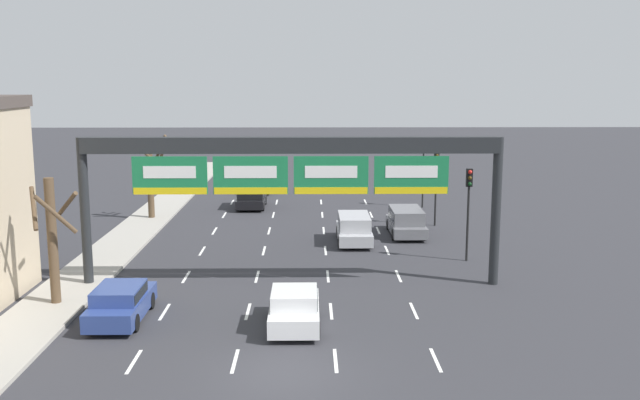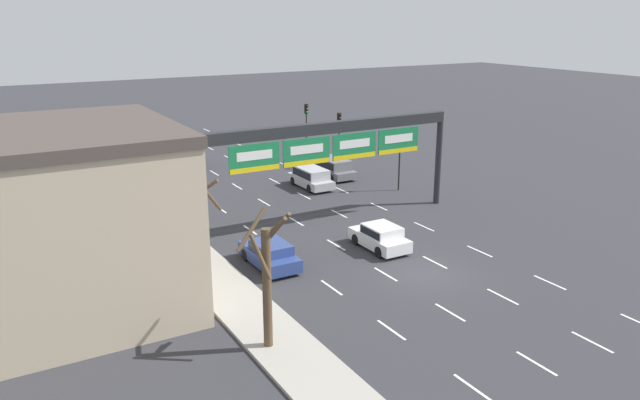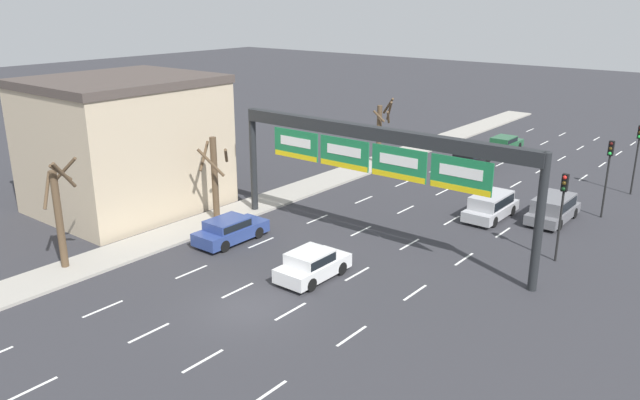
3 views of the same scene
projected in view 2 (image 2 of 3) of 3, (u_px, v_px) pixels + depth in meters
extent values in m
plane|color=#333338|center=(423.00, 275.00, 32.50)|extent=(220.00, 220.00, 0.00)
cube|color=#A8A399|center=(253.00, 316.00, 27.86)|extent=(2.80, 110.00, 0.15)
cube|color=white|center=(473.00, 388.00, 22.66)|extent=(0.12, 2.00, 0.01)
cube|color=white|center=(391.00, 330.00, 26.81)|extent=(0.12, 2.00, 0.01)
cube|color=white|center=(332.00, 288.00, 30.96)|extent=(0.12, 2.00, 0.01)
cube|color=white|center=(286.00, 255.00, 35.11)|extent=(0.12, 2.00, 0.01)
cube|color=white|center=(250.00, 230.00, 39.26)|extent=(0.12, 2.00, 0.01)
cube|color=white|center=(221.00, 209.00, 43.41)|extent=(0.12, 2.00, 0.01)
cube|color=white|center=(197.00, 192.00, 47.56)|extent=(0.12, 2.00, 0.01)
cube|color=white|center=(177.00, 178.00, 51.72)|extent=(0.12, 2.00, 0.01)
cube|color=white|center=(160.00, 166.00, 55.87)|extent=(0.12, 2.00, 0.01)
cube|color=white|center=(145.00, 155.00, 60.02)|extent=(0.12, 2.00, 0.01)
cube|color=white|center=(132.00, 146.00, 64.17)|extent=(0.12, 2.00, 0.01)
cube|color=white|center=(121.00, 138.00, 68.32)|extent=(0.12, 2.00, 0.01)
cube|color=white|center=(536.00, 363.00, 24.23)|extent=(0.12, 2.00, 0.01)
cube|color=white|center=(450.00, 312.00, 28.39)|extent=(0.12, 2.00, 0.01)
cube|color=white|center=(386.00, 274.00, 32.54)|extent=(0.12, 2.00, 0.01)
cube|color=white|center=(336.00, 245.00, 36.69)|extent=(0.12, 2.00, 0.01)
cube|color=white|center=(296.00, 221.00, 40.84)|extent=(0.12, 2.00, 0.01)
cube|color=white|center=(264.00, 202.00, 44.99)|extent=(0.12, 2.00, 0.01)
cube|color=white|center=(237.00, 186.00, 49.14)|extent=(0.12, 2.00, 0.01)
cube|color=white|center=(214.00, 173.00, 53.29)|extent=(0.12, 2.00, 0.01)
cube|color=white|center=(195.00, 162.00, 57.45)|extent=(0.12, 2.00, 0.01)
cube|color=white|center=(178.00, 152.00, 61.60)|extent=(0.12, 2.00, 0.01)
cube|color=white|center=(164.00, 143.00, 65.75)|extent=(0.12, 2.00, 0.01)
cube|color=white|center=(151.00, 135.00, 69.90)|extent=(0.12, 2.00, 0.01)
cube|color=white|center=(592.00, 342.00, 25.81)|extent=(0.12, 2.00, 0.01)
cube|color=white|center=(502.00, 297.00, 29.96)|extent=(0.12, 2.00, 0.01)
cube|color=white|center=(435.00, 262.00, 34.12)|extent=(0.12, 2.00, 0.01)
cube|color=white|center=(382.00, 235.00, 38.27)|extent=(0.12, 2.00, 0.01)
cube|color=white|center=(339.00, 214.00, 42.42)|extent=(0.12, 2.00, 0.01)
cube|color=white|center=(304.00, 196.00, 46.57)|extent=(0.12, 2.00, 0.01)
cube|color=white|center=(275.00, 181.00, 50.72)|extent=(0.12, 2.00, 0.01)
cube|color=white|center=(250.00, 168.00, 54.87)|extent=(0.12, 2.00, 0.01)
cube|color=white|center=(228.00, 158.00, 59.02)|extent=(0.12, 2.00, 0.01)
cube|color=white|center=(210.00, 148.00, 63.18)|extent=(0.12, 2.00, 0.01)
cube|color=white|center=(194.00, 140.00, 67.33)|extent=(0.12, 2.00, 0.01)
cube|color=white|center=(179.00, 133.00, 71.48)|extent=(0.12, 2.00, 0.01)
cube|color=white|center=(550.00, 283.00, 31.54)|extent=(0.12, 2.00, 0.01)
cube|color=white|center=(480.00, 251.00, 35.69)|extent=(0.12, 2.00, 0.01)
cube|color=white|center=(424.00, 227.00, 39.85)|extent=(0.12, 2.00, 0.01)
cube|color=white|center=(379.00, 207.00, 44.00)|extent=(0.12, 2.00, 0.01)
cube|color=white|center=(342.00, 190.00, 48.15)|extent=(0.12, 2.00, 0.01)
cube|color=white|center=(310.00, 176.00, 52.30)|extent=(0.12, 2.00, 0.01)
cube|color=white|center=(283.00, 164.00, 56.45)|extent=(0.12, 2.00, 0.01)
cube|color=white|center=(260.00, 154.00, 60.60)|extent=(0.12, 2.00, 0.01)
cube|color=white|center=(240.00, 145.00, 64.75)|extent=(0.12, 2.00, 0.01)
cube|color=white|center=(222.00, 137.00, 68.91)|extent=(0.12, 2.00, 0.01)
cube|color=white|center=(207.00, 130.00, 73.06)|extent=(0.12, 2.00, 0.01)
cylinder|color=#232628|center=(191.00, 193.00, 35.28)|extent=(0.43, 0.43, 6.62)
cylinder|color=#232628|center=(438.00, 158.00, 43.93)|extent=(0.43, 0.43, 6.62)
cube|color=#232628|center=(328.00, 128.00, 38.76)|extent=(18.10, 0.60, 0.70)
cube|color=#197542|center=(254.00, 158.00, 36.35)|extent=(3.23, 0.08, 1.64)
cube|color=white|center=(255.00, 156.00, 36.27)|extent=(2.26, 0.02, 0.53)
cube|color=yellow|center=(255.00, 169.00, 36.50)|extent=(3.16, 0.02, 0.30)
cube|color=#197542|center=(307.00, 152.00, 38.01)|extent=(3.23, 0.08, 1.64)
cube|color=white|center=(307.00, 149.00, 37.93)|extent=(2.26, 0.02, 0.53)
cube|color=yellow|center=(307.00, 162.00, 38.16)|extent=(3.16, 0.02, 0.30)
cube|color=#197542|center=(354.00, 146.00, 39.67)|extent=(3.23, 0.08, 1.64)
cube|color=white|center=(355.00, 144.00, 39.59)|extent=(2.26, 0.02, 0.53)
cube|color=yellow|center=(355.00, 156.00, 39.83)|extent=(3.16, 0.02, 0.30)
cube|color=#197542|center=(398.00, 141.00, 41.33)|extent=(3.23, 0.08, 1.64)
cube|color=white|center=(399.00, 138.00, 41.25)|extent=(2.26, 0.02, 0.53)
cube|color=yellow|center=(398.00, 151.00, 41.49)|extent=(3.16, 0.02, 0.30)
cube|color=#C6B293|center=(72.00, 224.00, 28.06)|extent=(9.23, 10.45, 7.92)
cube|color=#4C423D|center=(61.00, 132.00, 26.86)|extent=(9.42, 10.66, 0.50)
cube|color=slate|center=(333.00, 171.00, 51.89)|extent=(1.91, 4.58, 0.60)
cube|color=slate|center=(333.00, 163.00, 51.66)|extent=(1.76, 3.20, 0.78)
cube|color=black|center=(333.00, 163.00, 51.66)|extent=(1.80, 2.95, 0.56)
cylinder|color=black|center=(316.00, 171.00, 52.66)|extent=(0.22, 0.66, 0.66)
cylinder|color=black|center=(333.00, 168.00, 53.49)|extent=(0.22, 0.66, 0.66)
cylinder|color=black|center=(333.00, 178.00, 50.38)|extent=(0.22, 0.66, 0.66)
cylinder|color=black|center=(351.00, 175.00, 51.21)|extent=(0.22, 0.66, 0.66)
cube|color=silver|center=(379.00, 240.00, 36.01)|extent=(1.82, 3.94, 0.68)
cube|color=silver|center=(382.00, 230.00, 35.63)|extent=(1.67, 2.05, 0.58)
cube|color=black|center=(382.00, 230.00, 35.63)|extent=(1.71, 1.89, 0.42)
cylinder|color=black|center=(356.00, 239.00, 36.66)|extent=(0.22, 0.66, 0.66)
cylinder|color=black|center=(379.00, 235.00, 37.44)|extent=(0.22, 0.66, 0.66)
cylinder|color=black|center=(379.00, 252.00, 34.69)|extent=(0.22, 0.66, 0.66)
cylinder|color=black|center=(403.00, 247.00, 35.48)|extent=(0.22, 0.66, 0.66)
cube|color=navy|center=(269.00, 256.00, 33.54)|extent=(1.80, 4.36, 0.68)
cube|color=navy|center=(271.00, 247.00, 33.15)|extent=(1.66, 2.27, 0.52)
cube|color=black|center=(271.00, 247.00, 33.15)|extent=(1.69, 2.09, 0.37)
cylinder|color=black|center=(246.00, 255.00, 34.30)|extent=(0.22, 0.66, 0.66)
cylinder|color=black|center=(272.00, 250.00, 35.07)|extent=(0.22, 0.66, 0.66)
cylinder|color=black|center=(266.00, 271.00, 32.12)|extent=(0.22, 0.66, 0.66)
cylinder|color=black|center=(294.00, 265.00, 32.90)|extent=(0.22, 0.66, 0.66)
cube|color=#B7B7BC|center=(311.00, 181.00, 48.79)|extent=(1.84, 4.49, 0.62)
cube|color=#B7B7BC|center=(311.00, 173.00, 48.55)|extent=(1.69, 3.14, 0.76)
cube|color=black|center=(311.00, 173.00, 48.55)|extent=(1.73, 2.89, 0.55)
cylinder|color=black|center=(293.00, 181.00, 49.56)|extent=(0.22, 0.66, 0.66)
cylinder|color=black|center=(312.00, 178.00, 50.35)|extent=(0.22, 0.66, 0.66)
cylinder|color=black|center=(310.00, 189.00, 47.32)|extent=(0.22, 0.66, 0.66)
cylinder|color=black|center=(329.00, 186.00, 48.12)|extent=(0.22, 0.66, 0.66)
cube|color=#235B38|center=(163.00, 149.00, 60.27)|extent=(1.79, 4.47, 0.63)
cube|color=#235B38|center=(163.00, 144.00, 59.88)|extent=(1.65, 2.33, 0.49)
cube|color=black|center=(163.00, 144.00, 59.88)|extent=(1.68, 2.14, 0.35)
cylinder|color=black|center=(151.00, 149.00, 61.05)|extent=(0.22, 0.66, 0.66)
cylinder|color=black|center=(167.00, 148.00, 61.82)|extent=(0.22, 0.66, 0.66)
cylinder|color=black|center=(158.00, 155.00, 58.82)|extent=(0.22, 0.66, 0.66)
cylinder|color=black|center=(175.00, 153.00, 59.59)|extent=(0.22, 0.66, 0.66)
cube|color=black|center=(185.00, 163.00, 54.65)|extent=(1.91, 4.18, 0.58)
cube|color=black|center=(184.00, 155.00, 54.40)|extent=(1.76, 2.93, 0.87)
cube|color=black|center=(184.00, 155.00, 54.40)|extent=(1.80, 2.69, 0.63)
cylinder|color=black|center=(171.00, 163.00, 55.32)|extent=(0.22, 0.66, 0.66)
cylinder|color=black|center=(190.00, 161.00, 56.15)|extent=(0.22, 0.66, 0.66)
cylinder|color=black|center=(180.00, 169.00, 53.23)|extent=(0.22, 0.66, 0.66)
cylinder|color=black|center=(199.00, 167.00, 54.06)|extent=(0.22, 0.66, 0.66)
cylinder|color=black|center=(339.00, 146.00, 54.65)|extent=(0.12, 0.12, 3.97)
cube|color=black|center=(339.00, 118.00, 53.95)|extent=(0.30, 0.24, 0.90)
sphere|color=#3D0E0C|center=(340.00, 115.00, 53.76)|extent=(0.20, 0.20, 0.20)
sphere|color=#412F0C|center=(340.00, 118.00, 53.84)|extent=(0.20, 0.20, 0.20)
sphere|color=green|center=(340.00, 122.00, 53.93)|extent=(0.20, 0.20, 0.20)
cylinder|color=black|center=(399.00, 166.00, 47.58)|extent=(0.12, 0.12, 3.79)
cube|color=black|center=(400.00, 136.00, 46.91)|extent=(0.30, 0.24, 0.90)
sphere|color=red|center=(402.00, 132.00, 46.72)|extent=(0.20, 0.20, 0.20)
sphere|color=#412F0C|center=(401.00, 136.00, 46.80)|extent=(0.20, 0.20, 0.20)
sphere|color=#0E3515|center=(401.00, 140.00, 46.89)|extent=(0.20, 0.20, 0.20)
cylinder|color=black|center=(306.00, 134.00, 59.98)|extent=(0.12, 0.12, 3.96)
cube|color=black|center=(306.00, 109.00, 59.29)|extent=(0.30, 0.24, 0.90)
sphere|color=#3D0E0C|center=(307.00, 106.00, 59.10)|extent=(0.20, 0.20, 0.20)
sphere|color=#412F0C|center=(307.00, 109.00, 59.18)|extent=(0.20, 0.20, 0.20)
sphere|color=green|center=(307.00, 112.00, 59.27)|extent=(0.20, 0.20, 0.20)
cylinder|color=brown|center=(122.00, 158.00, 47.65)|extent=(0.41, 0.41, 4.70)
cylinder|color=brown|center=(124.00, 138.00, 46.97)|extent=(0.98, 0.61, 0.98)
cylinder|color=brown|center=(126.00, 131.00, 47.82)|extent=(1.30, 1.35, 1.74)
cylinder|color=brown|center=(123.00, 127.00, 47.72)|extent=(1.50, 0.98, 1.50)
cylinder|color=brown|center=(128.00, 138.00, 47.81)|extent=(0.87, 1.42, 1.24)
cylinder|color=brown|center=(267.00, 288.00, 24.59)|extent=(0.37, 0.37, 5.00)
cylinder|color=brown|center=(251.00, 229.00, 24.41)|extent=(1.61, 0.73, 1.51)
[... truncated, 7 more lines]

